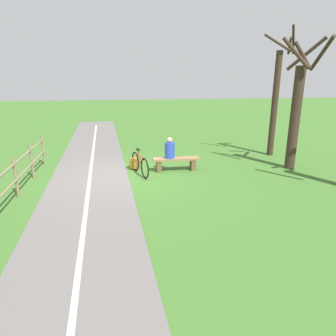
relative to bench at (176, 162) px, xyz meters
name	(u,v)px	position (x,y,z in m)	size (l,w,h in m)	color
ground_plane	(122,176)	(1.91, 0.35, -0.32)	(80.00, 80.00, 0.00)	#3D6B28
paved_path	(82,239)	(2.84, 4.35, -0.31)	(2.49, 36.00, 0.02)	#66605E
path_centre_line	(82,238)	(2.84, 4.35, -0.30)	(0.10, 32.00, 0.00)	silver
bench	(176,162)	(0.00, 0.00, 0.00)	(1.65, 0.41, 0.47)	#937047
person_seated	(170,149)	(0.23, -0.01, 0.46)	(0.35, 0.35, 0.74)	#2847B7
bicycle	(140,164)	(1.30, 0.21, 0.04)	(0.45, 1.59, 0.86)	black
backpack	(135,164)	(1.44, -0.45, -0.12)	(0.40, 0.38, 0.41)	olive
tree_near_bench	(276,100)	(-4.47, -1.54, 2.00)	(1.46, 0.96, 5.08)	#38281E
tree_far_right	(297,110)	(-4.18, 0.44, 1.80)	(1.60, 1.66, 4.51)	#38281E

